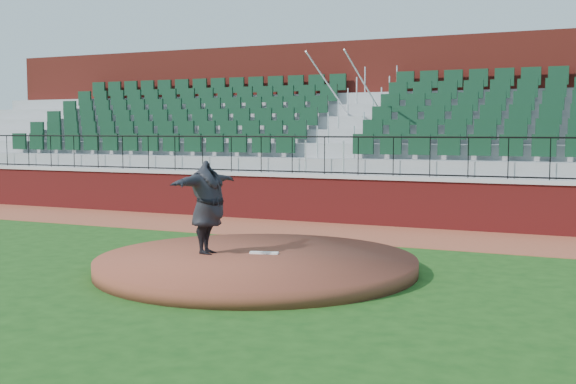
# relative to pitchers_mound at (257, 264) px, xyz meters

# --- Properties ---
(ground) EXTENTS (90.00, 90.00, 0.00)m
(ground) POSITION_rel_pitchers_mound_xyz_m (0.05, -0.27, -0.12)
(ground) COLOR #184213
(ground) RESTS_ON ground
(warning_track) EXTENTS (34.00, 3.20, 0.01)m
(warning_track) POSITION_rel_pitchers_mound_xyz_m (0.05, 5.13, -0.12)
(warning_track) COLOR brown
(warning_track) RESTS_ON ground
(field_wall) EXTENTS (34.00, 0.35, 1.20)m
(field_wall) POSITION_rel_pitchers_mound_xyz_m (0.05, 6.73, 0.47)
(field_wall) COLOR maroon
(field_wall) RESTS_ON ground
(wall_cap) EXTENTS (34.00, 0.45, 0.10)m
(wall_cap) POSITION_rel_pitchers_mound_xyz_m (0.05, 6.73, 1.12)
(wall_cap) COLOR #B7B7B7
(wall_cap) RESTS_ON field_wall
(wall_railing) EXTENTS (34.00, 0.05, 1.00)m
(wall_railing) POSITION_rel_pitchers_mound_xyz_m (0.05, 6.73, 1.67)
(wall_railing) COLOR black
(wall_railing) RESTS_ON wall_cap
(seating_stands) EXTENTS (34.00, 5.10, 4.60)m
(seating_stands) POSITION_rel_pitchers_mound_xyz_m (0.05, 9.45, 2.18)
(seating_stands) COLOR gray
(seating_stands) RESTS_ON ground
(concourse_wall) EXTENTS (34.00, 0.50, 5.50)m
(concourse_wall) POSITION_rel_pitchers_mound_xyz_m (0.05, 12.25, 2.62)
(concourse_wall) COLOR maroon
(concourse_wall) RESTS_ON ground
(pitchers_mound) EXTENTS (5.63, 5.63, 0.25)m
(pitchers_mound) POSITION_rel_pitchers_mound_xyz_m (0.00, 0.00, 0.00)
(pitchers_mound) COLOR brown
(pitchers_mound) RESTS_ON ground
(pitching_rubber) EXTENTS (0.53, 0.26, 0.03)m
(pitching_rubber) POSITION_rel_pitchers_mound_xyz_m (-0.02, 0.33, 0.14)
(pitching_rubber) COLOR white
(pitching_rubber) RESTS_ON pitchers_mound
(pitcher) EXTENTS (0.59, 2.08, 1.68)m
(pitcher) POSITION_rel_pitchers_mound_xyz_m (-0.94, -0.08, 0.97)
(pitcher) COLOR black
(pitcher) RESTS_ON pitchers_mound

